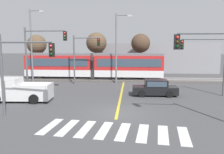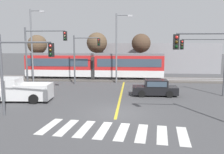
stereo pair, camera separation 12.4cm
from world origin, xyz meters
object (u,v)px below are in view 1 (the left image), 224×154
(traffic_light_near_left, at_px, (20,63))
(traffic_light_mid_right, at_px, (209,55))
(street_lamp_centre, at_px, (118,44))
(bare_tree_far_west, at_px, (37,45))
(pickup_truck, at_px, (18,91))
(bare_tree_west, at_px, (96,43))
(light_rail_tram, at_px, (94,65))
(street_lamp_west, at_px, (32,42))
(bare_tree_east, at_px, (141,44))
(traffic_light_far_left, at_px, (83,52))
(sedan_crossing, at_px, (155,88))
(traffic_light_mid_left, at_px, (39,49))
(traffic_light_near_right, at_px, (214,60))

(traffic_light_near_left, bearing_deg, traffic_light_mid_right, 27.48)
(street_lamp_centre, bearing_deg, bare_tree_far_west, 154.05)
(pickup_truck, relative_size, bare_tree_west, 0.83)
(light_rail_tram, xyz_separation_m, street_lamp_west, (-7.38, -2.59, 3.07))
(bare_tree_west, bearing_deg, bare_tree_east, -4.99)
(traffic_light_far_left, relative_size, bare_tree_west, 0.89)
(light_rail_tram, xyz_separation_m, bare_tree_west, (-0.44, 5.63, 2.94))
(traffic_light_near_left, relative_size, bare_tree_west, 0.83)
(traffic_light_near_left, bearing_deg, street_lamp_centre, 68.16)
(bare_tree_far_west, height_order, bare_tree_west, bare_tree_west)
(street_lamp_centre, bearing_deg, street_lamp_west, -179.97)
(sedan_crossing, bearing_deg, light_rail_tram, 127.91)
(light_rail_tram, height_order, traffic_light_mid_left, traffic_light_mid_left)
(traffic_light_mid_right, height_order, bare_tree_far_west, bare_tree_far_west)
(street_lamp_centre, xyz_separation_m, bare_tree_east, (3.08, 7.61, 0.10))
(sedan_crossing, distance_m, bare_tree_east, 15.11)
(traffic_light_far_left, bearing_deg, street_lamp_centre, 14.37)
(sedan_crossing, xyz_separation_m, bare_tree_far_west, (-16.72, 13.08, 4.00))
(traffic_light_far_left, bearing_deg, sedan_crossing, -35.70)
(sedan_crossing, distance_m, traffic_light_near_left, 12.38)
(pickup_truck, distance_m, traffic_light_mid_left, 5.01)
(street_lamp_west, height_order, bare_tree_west, street_lamp_west)
(traffic_light_near_right, xyz_separation_m, bare_tree_east, (-3.54, 22.34, 0.99))
(light_rail_tram, xyz_separation_m, sedan_crossing, (7.37, -9.46, -1.35))
(traffic_light_near_left, bearing_deg, street_lamp_west, 109.98)
(pickup_truck, distance_m, traffic_light_near_right, 15.62)
(bare_tree_far_west, bearing_deg, traffic_light_far_left, -40.10)
(traffic_light_far_left, distance_m, traffic_light_near_right, 17.40)
(bare_tree_far_west, bearing_deg, sedan_crossing, -38.03)
(bare_tree_east, bearing_deg, sedan_crossing, -86.49)
(sedan_crossing, height_order, street_lamp_centre, street_lamp_centre)
(sedan_crossing, relative_size, pickup_truck, 0.77)
(traffic_light_near_right, bearing_deg, traffic_light_mid_right, 74.63)
(street_lamp_west, distance_m, bare_tree_far_west, 6.53)
(light_rail_tram, height_order, traffic_light_mid_right, traffic_light_mid_right)
(street_lamp_centre, height_order, bare_tree_east, street_lamp_centre)
(bare_tree_far_west, distance_m, bare_tree_east, 15.89)
(pickup_truck, bearing_deg, street_lamp_west, 105.67)
(light_rail_tram, bearing_deg, pickup_truck, -109.86)
(traffic_light_near_right, relative_size, bare_tree_far_west, 0.95)
(sedan_crossing, distance_m, bare_tree_far_west, 21.60)
(pickup_truck, bearing_deg, traffic_light_mid_left, 79.67)
(street_lamp_centre, bearing_deg, traffic_light_far_left, -165.63)
(traffic_light_far_left, bearing_deg, traffic_light_mid_left, -120.28)
(light_rail_tram, xyz_separation_m, traffic_light_near_right, (10.02, -17.32, 1.86))
(traffic_light_near_left, bearing_deg, light_rail_tram, 82.29)
(bare_tree_far_west, xyz_separation_m, bare_tree_east, (15.83, 1.40, 0.20))
(traffic_light_near_right, height_order, traffic_light_near_left, traffic_light_near_right)
(traffic_light_near_right, height_order, street_lamp_centre, street_lamp_centre)
(street_lamp_centre, bearing_deg, traffic_light_mid_right, -36.36)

